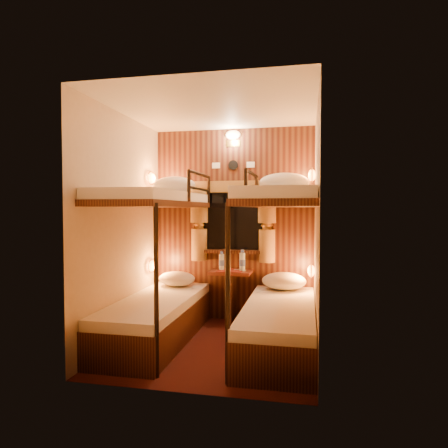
% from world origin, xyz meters
% --- Properties ---
extents(floor, '(2.10, 2.10, 0.00)m').
position_xyz_m(floor, '(0.00, 0.00, 0.00)').
color(floor, black).
rests_on(floor, ground).
extents(ceiling, '(2.10, 2.10, 0.00)m').
position_xyz_m(ceiling, '(0.00, 0.00, 2.40)').
color(ceiling, silver).
rests_on(ceiling, wall_back).
extents(wall_back, '(2.40, 0.00, 2.40)m').
position_xyz_m(wall_back, '(0.00, 1.05, 1.20)').
color(wall_back, '#C6B293').
rests_on(wall_back, floor).
extents(wall_front, '(2.40, 0.00, 2.40)m').
position_xyz_m(wall_front, '(0.00, -1.05, 1.20)').
color(wall_front, '#C6B293').
rests_on(wall_front, floor).
extents(wall_left, '(0.00, 2.40, 2.40)m').
position_xyz_m(wall_left, '(-1.00, 0.00, 1.20)').
color(wall_left, '#C6B293').
rests_on(wall_left, floor).
extents(wall_right, '(0.00, 2.40, 2.40)m').
position_xyz_m(wall_right, '(1.00, 0.00, 1.20)').
color(wall_right, '#C6B293').
rests_on(wall_right, floor).
extents(back_panel, '(2.00, 0.03, 2.40)m').
position_xyz_m(back_panel, '(0.00, 1.04, 1.20)').
color(back_panel, black).
rests_on(back_panel, floor).
extents(bunk_left, '(0.72, 1.90, 1.82)m').
position_xyz_m(bunk_left, '(-0.65, 0.07, 0.56)').
color(bunk_left, black).
rests_on(bunk_left, floor).
extents(bunk_right, '(0.72, 1.90, 1.82)m').
position_xyz_m(bunk_right, '(0.65, 0.07, 0.56)').
color(bunk_right, black).
rests_on(bunk_right, floor).
extents(window, '(1.00, 0.12, 0.79)m').
position_xyz_m(window, '(0.00, 1.00, 1.18)').
color(window, black).
rests_on(window, back_panel).
extents(curtains, '(1.10, 0.22, 1.00)m').
position_xyz_m(curtains, '(0.00, 0.97, 1.26)').
color(curtains, olive).
rests_on(curtains, back_panel).
extents(back_fixtures, '(0.54, 0.09, 0.48)m').
position_xyz_m(back_fixtures, '(0.00, 1.00, 2.25)').
color(back_fixtures, black).
rests_on(back_fixtures, back_panel).
extents(reading_lamps, '(2.00, 0.20, 1.25)m').
position_xyz_m(reading_lamps, '(-0.00, 0.70, 1.24)').
color(reading_lamps, orange).
rests_on(reading_lamps, wall_left).
extents(table, '(0.50, 0.34, 0.66)m').
position_xyz_m(table, '(0.00, 0.85, 0.41)').
color(table, '#602B15').
rests_on(table, floor).
extents(bottle_left, '(0.07, 0.07, 0.23)m').
position_xyz_m(bottle_left, '(-0.12, 0.87, 0.75)').
color(bottle_left, '#99BFE5').
rests_on(bottle_left, table).
extents(bottle_right, '(0.07, 0.07, 0.26)m').
position_xyz_m(bottle_right, '(0.14, 0.86, 0.76)').
color(bottle_right, '#99BFE5').
rests_on(bottle_right, table).
extents(sachet_a, '(0.07, 0.06, 0.01)m').
position_xyz_m(sachet_a, '(0.15, 0.86, 0.65)').
color(sachet_a, silver).
rests_on(sachet_a, table).
extents(sachet_b, '(0.08, 0.06, 0.01)m').
position_xyz_m(sachet_b, '(0.07, 0.93, 0.65)').
color(sachet_b, silver).
rests_on(sachet_b, table).
extents(pillow_lower_left, '(0.45, 0.32, 0.18)m').
position_xyz_m(pillow_lower_left, '(-0.65, 0.74, 0.55)').
color(pillow_lower_left, silver).
rests_on(pillow_lower_left, bunk_left).
extents(pillow_lower_right, '(0.52, 0.37, 0.20)m').
position_xyz_m(pillow_lower_right, '(0.65, 0.77, 0.56)').
color(pillow_lower_right, silver).
rests_on(pillow_lower_right, bunk_right).
extents(pillow_upper_left, '(0.51, 0.37, 0.20)m').
position_xyz_m(pillow_upper_left, '(-0.65, 0.66, 1.69)').
color(pillow_upper_left, silver).
rests_on(pillow_upper_left, bunk_left).
extents(pillow_upper_right, '(0.57, 0.41, 0.22)m').
position_xyz_m(pillow_upper_right, '(0.65, 0.68, 1.70)').
color(pillow_upper_right, silver).
rests_on(pillow_upper_right, bunk_right).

